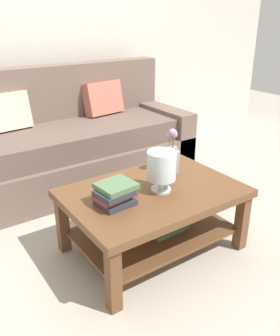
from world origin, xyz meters
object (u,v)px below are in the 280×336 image
flower_pitcher (171,156)px  coffee_table (153,207)px  glass_hurricane_vase (161,167)px  couch (70,144)px  book_stack_main (115,194)px

flower_pitcher → coffee_table: bearing=-149.3°
glass_hurricane_vase → couch: bearing=90.5°
couch → book_stack_main: size_ratio=8.70×
couch → coffee_table: 1.35m
coffee_table → flower_pitcher: (0.28, 0.17, 0.25)m
glass_hurricane_vase → flower_pitcher: 0.32m
book_stack_main → glass_hurricane_vase: (0.33, -0.02, 0.10)m
couch → flower_pitcher: couch is taller
couch → book_stack_main: bearing=-103.1°
couch → glass_hurricane_vase: bearing=-89.5°
couch → glass_hurricane_vase: 1.40m
book_stack_main → flower_pitcher: size_ratio=0.79×
couch → glass_hurricane_vase: size_ratio=8.47×
glass_hurricane_vase → flower_pitcher: bearing=39.1°
coffee_table → flower_pitcher: bearing=30.7°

